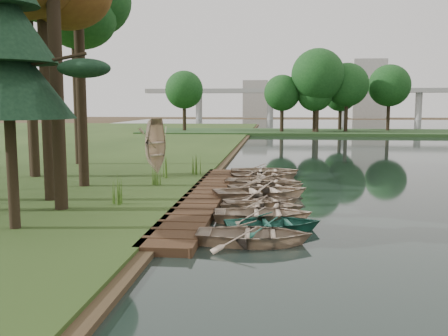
# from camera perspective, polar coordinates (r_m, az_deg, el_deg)

# --- Properties ---
(ground) EXTENTS (300.00, 300.00, 0.00)m
(ground) POSITION_cam_1_polar(r_m,az_deg,el_deg) (20.69, 2.17, -3.85)
(ground) COLOR #3D2F1D
(boardwalk) EXTENTS (1.60, 16.00, 0.30)m
(boardwalk) POSITION_cam_1_polar(r_m,az_deg,el_deg) (20.82, -2.23, -3.36)
(boardwalk) COLOR #392516
(boardwalk) RESTS_ON ground
(peninsula) EXTENTS (50.00, 14.00, 0.45)m
(peninsula) POSITION_cam_1_polar(r_m,az_deg,el_deg) (70.69, 11.25, 4.00)
(peninsula) COLOR #25431D
(peninsula) RESTS_ON ground
(far_trees) EXTENTS (45.60, 5.60, 8.80)m
(far_trees) POSITION_cam_1_polar(r_m,az_deg,el_deg) (70.40, 8.64, 9.10)
(far_trees) COLOR black
(far_trees) RESTS_ON peninsula
(bridge) EXTENTS (95.90, 4.00, 8.60)m
(bridge) POSITION_cam_1_polar(r_m,az_deg,el_deg) (140.74, 10.37, 8.32)
(bridge) COLOR #A5A5A0
(bridge) RESTS_ON ground
(building_a) EXTENTS (10.00, 8.00, 18.00)m
(building_a) POSITION_cam_1_polar(r_m,az_deg,el_deg) (162.91, 16.11, 8.66)
(building_a) COLOR #A5A5A0
(building_a) RESTS_ON ground
(building_b) EXTENTS (8.00, 8.00, 12.00)m
(building_b) POSITION_cam_1_polar(r_m,az_deg,el_deg) (165.40, 3.63, 7.86)
(building_b) COLOR #A5A5A0
(building_b) RESTS_ON ground
(rowboat_0) EXTENTS (3.33, 2.41, 0.68)m
(rowboat_0) POSITION_cam_1_polar(r_m,az_deg,el_deg) (14.24, 3.47, -7.34)
(rowboat_0) COLOR tan
(rowboat_0) RESTS_ON water
(rowboat_1) EXTENTS (3.43, 2.75, 0.63)m
(rowboat_1) POSITION_cam_1_polar(r_m,az_deg,el_deg) (15.68, 5.64, -6.09)
(rowboat_1) COLOR #2A7560
(rowboat_1) RESTS_ON water
(rowboat_2) EXTENTS (3.51, 2.63, 0.69)m
(rowboat_2) POSITION_cam_1_polar(r_m,az_deg,el_deg) (16.91, 4.47, -5.00)
(rowboat_2) COLOR tan
(rowboat_2) RESTS_ON water
(rowboat_3) EXTENTS (3.27, 2.53, 0.62)m
(rowboat_3) POSITION_cam_1_polar(r_m,az_deg,el_deg) (18.42, 4.40, -4.10)
(rowboat_3) COLOR tan
(rowboat_3) RESTS_ON water
(rowboat_4) EXTENTS (3.61, 3.10, 0.63)m
(rowboat_4) POSITION_cam_1_polar(r_m,az_deg,el_deg) (19.29, 4.43, -3.57)
(rowboat_4) COLOR tan
(rowboat_4) RESTS_ON water
(rowboat_5) EXTENTS (4.75, 4.04, 0.83)m
(rowboat_5) POSITION_cam_1_polar(r_m,az_deg,el_deg) (20.78, 4.33, -2.51)
(rowboat_5) COLOR tan
(rowboat_5) RESTS_ON water
(rowboat_6) EXTENTS (4.19, 3.63, 0.73)m
(rowboat_6) POSITION_cam_1_polar(r_m,az_deg,el_deg) (22.36, 5.01, -1.97)
(rowboat_6) COLOR tan
(rowboat_6) RESTS_ON water
(rowboat_7) EXTENTS (3.82, 2.89, 0.75)m
(rowboat_7) POSITION_cam_1_polar(r_m,az_deg,el_deg) (23.71, 4.50, -1.42)
(rowboat_7) COLOR tan
(rowboat_7) RESTS_ON water
(rowboat_8) EXTENTS (3.65, 3.23, 0.63)m
(rowboat_8) POSITION_cam_1_polar(r_m,az_deg,el_deg) (24.58, 5.47, -1.26)
(rowboat_8) COLOR tan
(rowboat_8) RESTS_ON water
(rowboat_9) EXTENTS (4.11, 3.43, 0.73)m
(rowboat_9) POSITION_cam_1_polar(r_m,az_deg,el_deg) (26.09, 4.76, -0.65)
(rowboat_9) COLOR tan
(rowboat_9) RESTS_ON water
(rowboat_10) EXTENTS (3.89, 2.90, 0.77)m
(rowboat_10) POSITION_cam_1_polar(r_m,az_deg,el_deg) (27.54, 4.69, -0.20)
(rowboat_10) COLOR tan
(rowboat_10) RESTS_ON water
(stored_rowboat) EXTENTS (3.63, 3.31, 0.62)m
(stored_rowboat) POSITION_cam_1_polar(r_m,az_deg,el_deg) (26.91, -7.75, -0.04)
(stored_rowboat) COLOR tan
(stored_rowboat) RESTS_ON bank
(tree_6) EXTENTS (4.92, 4.92, 11.35)m
(tree_6) POSITION_cam_1_polar(r_m,az_deg,el_deg) (33.01, -16.80, 16.51)
(tree_6) COLOR black
(tree_6) RESTS_ON bank
(pine_tree) EXTENTS (3.80, 3.80, 8.37)m
(pine_tree) POSITION_cam_1_polar(r_m,az_deg,el_deg) (15.98, -23.68, 12.51)
(pine_tree) COLOR black
(pine_tree) RESTS_ON bank
(reeds_0) EXTENTS (0.60, 0.60, 1.08)m
(reeds_0) POSITION_cam_1_polar(r_m,az_deg,el_deg) (18.88, -12.39, -2.50)
(reeds_0) COLOR #3F661E
(reeds_0) RESTS_ON bank
(reeds_1) EXTENTS (0.60, 0.60, 0.99)m
(reeds_1) POSITION_cam_1_polar(r_m,az_deg,el_deg) (23.11, -7.74, -0.75)
(reeds_1) COLOR #3F661E
(reeds_1) RESTS_ON bank
(reeds_2) EXTENTS (0.60, 0.60, 1.01)m
(reeds_2) POSITION_cam_1_polar(r_m,az_deg,el_deg) (26.59, -3.24, 0.36)
(reeds_2) COLOR #3F661E
(reeds_2) RESTS_ON bank
(reeds_3) EXTENTS (0.60, 0.60, 1.08)m
(reeds_3) POSITION_cam_1_polar(r_m,az_deg,el_deg) (25.49, -6.67, 0.11)
(reeds_3) COLOR #3F661E
(reeds_3) RESTS_ON bank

